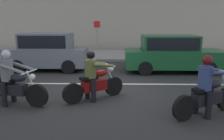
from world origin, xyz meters
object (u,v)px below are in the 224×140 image
Objects in this scene: motorcycle_with_rider_denim_blue at (207,91)px; parked_sedan_forest_green at (172,53)px; parked_hatchback_slate_gray at (47,51)px; street_sign_post at (97,33)px; motorcycle_with_rider_gray at (11,83)px; motorcycle_with_rider_olive at (94,80)px.

parked_sedan_forest_green is at bearing 86.83° from motorcycle_with_rider_denim_blue.
parked_sedan_forest_green is (5.95, -0.24, -0.05)m from parked_hatchback_slate_gray.
parked_sedan_forest_green reaches higher than motorcycle_with_rider_denim_blue.
street_sign_post is at bearing 109.19° from motorcycle_with_rider_denim_blue.
motorcycle_with_rider_gray is (-5.30, 0.63, 0.01)m from motorcycle_with_rider_denim_blue.
street_sign_post is at bearing 125.72° from parked_sedan_forest_green.
motorcycle_with_rider_olive is at bearing -57.59° from parked_hatchback_slate_gray.
motorcycle_with_rider_olive is 0.46× the size of parked_hatchback_slate_gray.
motorcycle_with_rider_gray reaches higher than motorcycle_with_rider_olive.
motorcycle_with_rider_denim_blue is at bearing -93.17° from parked_sedan_forest_green.
motorcycle_with_rider_olive is 0.78× the size of street_sign_post.
parked_hatchback_slate_gray reaches higher than parked_sedan_forest_green.
motorcycle_with_rider_olive is 5.16m from parked_sedan_forest_green.
street_sign_post reaches higher than parked_hatchback_slate_gray.
motorcycle_with_rider_gray is at bearing 173.23° from motorcycle_with_rider_denim_blue.
street_sign_post is (-3.98, 5.54, 0.63)m from parked_sedan_forest_green.
parked_hatchback_slate_gray is at bearing -110.39° from street_sign_post.
parked_hatchback_slate_gray is at bearing 122.41° from motorcycle_with_rider_olive.
motorcycle_with_rider_denim_blue is 0.44× the size of parked_sedan_forest_green.
parked_hatchback_slate_gray is at bearing 94.54° from motorcycle_with_rider_gray.
parked_hatchback_slate_gray is (-0.37, 4.70, 0.29)m from motorcycle_with_rider_gray.
motorcycle_with_rider_gray is 4.73m from parked_hatchback_slate_gray.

